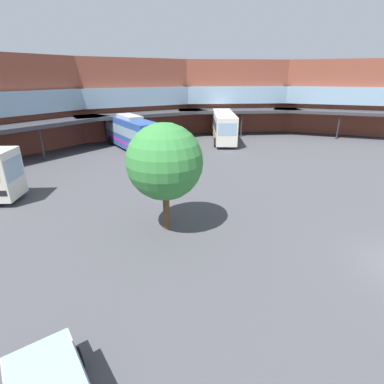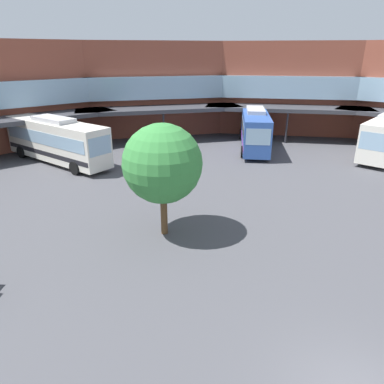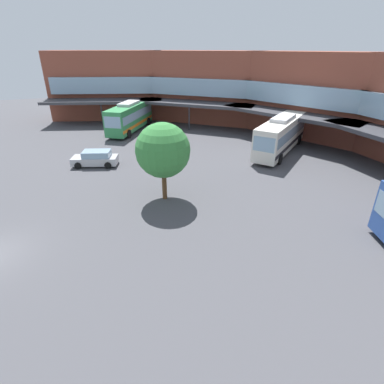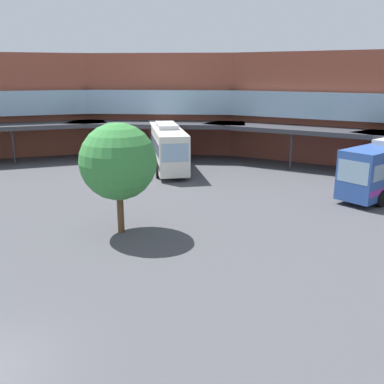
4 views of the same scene
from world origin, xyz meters
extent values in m
cube|color=brown|center=(-15.47, 34.19, 5.13)|extent=(18.45, 12.69, 10.27)
cube|color=#8CADC6|center=(-15.22, 33.64, 5.48)|extent=(16.95, 12.19, 2.40)
cube|color=#38383D|center=(-13.40, 29.63, 3.42)|extent=(17.62, 10.87, 0.40)
cylinder|color=#2D2D33|center=(-12.75, 28.18, 1.71)|extent=(0.20, 0.20, 3.42)
cube|color=brown|center=(-28.18, 24.78, 5.13)|extent=(16.08, 17.13, 10.27)
cube|color=#8CADC6|center=(-27.73, 24.38, 5.48)|extent=(15.11, 15.97, 2.40)
cube|color=#38383D|center=(-24.43, 21.48, 3.42)|extent=(14.58, 15.81, 0.40)
cylinder|color=#2D2D33|center=(-23.22, 20.42, 1.71)|extent=(0.20, 0.20, 3.42)
cube|color=brown|center=(-35.89, 10.96, 5.13)|extent=(10.86, 18.52, 10.27)
cube|color=#8CADC6|center=(-35.31, 10.79, 5.48)|extent=(10.58, 16.92, 2.40)
cube|color=#38383D|center=(-31.11, 9.50, 3.42)|extent=(8.95, 17.94, 0.40)
cylinder|color=#2D2D33|center=(-29.58, 9.03, 1.71)|extent=(0.20, 0.20, 3.42)
cube|color=silver|center=(-10.24, 26.62, 1.99)|extent=(9.26, 10.72, 3.29)
cube|color=#8CADC6|center=(-10.24, 26.62, 2.39)|extent=(8.86, 10.20, 1.05)
cube|color=black|center=(-10.24, 26.62, 1.07)|extent=(9.14, 10.55, 0.39)
cube|color=#8CADC6|center=(-6.59, 22.06, 2.39)|extent=(1.74, 1.43, 1.45)
cube|color=#B2B2B7|center=(-10.24, 26.62, 3.82)|extent=(3.98, 4.37, 0.36)
cylinder|color=black|center=(-6.79, 24.25, 0.55)|extent=(0.92, 1.05, 1.10)
cylinder|color=black|center=(-8.68, 22.73, 0.55)|extent=(0.92, 1.05, 1.10)
cylinder|color=black|center=(-11.81, 30.51, 0.55)|extent=(0.92, 1.05, 1.10)
cylinder|color=black|center=(-13.70, 28.99, 0.55)|extent=(0.92, 1.05, 1.10)
cube|color=#338C4C|center=(-25.64, 12.50, 1.97)|extent=(10.54, 7.99, 3.24)
cube|color=#8CADC6|center=(-25.64, 12.50, 2.36)|extent=(10.02, 7.68, 1.04)
cube|color=orange|center=(-25.64, 12.50, 1.06)|extent=(10.37, 7.90, 0.39)
cube|color=#8CADC6|center=(-21.09, 9.59, 2.36)|extent=(1.29, 1.92, 1.43)
cube|color=#B2B2B7|center=(-25.64, 12.50, 3.77)|extent=(4.25, 3.59, 0.36)
cylinder|color=black|center=(-21.84, 11.55, 0.55)|extent=(1.09, 0.85, 1.10)
cylinder|color=black|center=(-23.19, 9.44, 0.55)|extent=(1.09, 0.85, 1.10)
cylinder|color=black|center=(-28.09, 15.55, 0.55)|extent=(1.09, 0.85, 1.10)
cylinder|color=black|center=(-29.44, 13.44, 0.55)|extent=(1.09, 0.85, 1.10)
cube|color=#B7B7BC|center=(-12.93, 6.71, 0.55)|extent=(3.07, 4.74, 0.75)
cube|color=#8CADC6|center=(-12.85, 6.94, 1.23)|extent=(2.32, 3.00, 0.60)
cylinder|color=black|center=(-12.52, 5.05, 0.33)|extent=(0.41, 0.70, 0.66)
cylinder|color=black|center=(-14.23, 5.60, 0.33)|extent=(0.41, 0.70, 0.66)
cylinder|color=black|center=(-11.62, 7.81, 0.33)|extent=(0.41, 0.70, 0.66)
cylinder|color=black|center=(-13.33, 8.36, 0.33)|extent=(0.41, 0.70, 0.66)
cylinder|color=brown|center=(-3.52, 11.31, 1.41)|extent=(0.36, 0.36, 2.82)
sphere|color=#38843D|center=(-3.52, 11.31, 3.94)|extent=(4.07, 4.07, 4.07)
camera|label=1|loc=(-14.62, 1.42, 8.16)|focal=27.34mm
camera|label=2|loc=(-6.32, -5.61, 9.21)|focal=33.14mm
camera|label=3|loc=(16.99, 6.03, 10.80)|focal=28.02mm
camera|label=4|loc=(10.64, -6.12, 8.49)|focal=40.28mm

